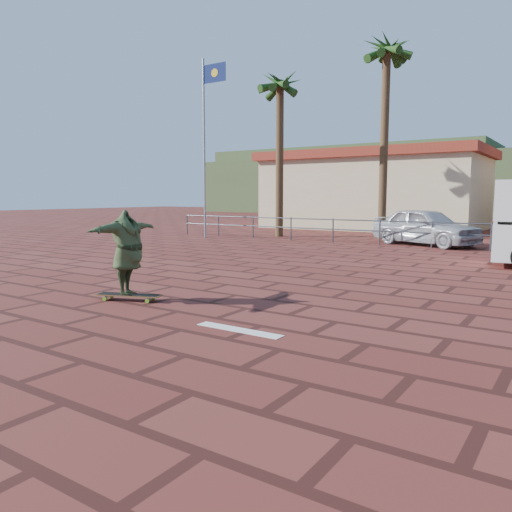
{
  "coord_description": "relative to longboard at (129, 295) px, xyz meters",
  "views": [
    {
      "loc": [
        4.8,
        -6.89,
        1.93
      ],
      "look_at": [
        -0.37,
        0.84,
        0.8
      ],
      "focal_mm": 35.0,
      "sensor_mm": 36.0,
      "label": 1
    }
  ],
  "objects": [
    {
      "name": "paint_stripe",
      "position": [
        2.88,
        -0.52,
        -0.1
      ],
      "size": [
        1.4,
        0.22,
        0.01
      ],
      "primitive_type": "cube",
      "color": "white",
      "rests_on": "ground"
    },
    {
      "name": "palm_far_left",
      "position": [
        -5.32,
        14.18,
        6.73
      ],
      "size": [
        2.4,
        2.4,
        8.25
      ],
      "color": "brown",
      "rests_on": "ground"
    },
    {
      "name": "car_silver",
      "position": [
        1.67,
        13.68,
        0.63
      ],
      "size": [
        4.64,
        3.19,
        1.47
      ],
      "primitive_type": "imported",
      "rotation": [
        0.0,
        0.0,
        1.19
      ],
      "color": "#B2B4BA",
      "rests_on": "ground"
    },
    {
      "name": "building_west",
      "position": [
        -3.82,
        22.68,
        2.18
      ],
      "size": [
        12.6,
        7.6,
        4.5
      ],
      "color": "beige",
      "rests_on": "ground"
    },
    {
      "name": "hill_back",
      "position": [
        -19.82,
        56.68,
        3.9
      ],
      "size": [
        35.0,
        14.0,
        8.0
      ],
      "primitive_type": "cube",
      "color": "#384C28",
      "rests_on": "ground"
    },
    {
      "name": "guardrail",
      "position": [
        2.18,
        12.68,
        0.58
      ],
      "size": [
        24.06,
        0.06,
        1.0
      ],
      "color": "#47494F",
      "rests_on": "ground"
    },
    {
      "name": "longboard",
      "position": [
        0.0,
        0.0,
        0.0
      ],
      "size": [
        1.24,
        0.69,
        0.12
      ],
      "rotation": [
        0.0,
        0.0,
        0.37
      ],
      "color": "olive",
      "rests_on": "ground"
    },
    {
      "name": "flagpole",
      "position": [
        -7.69,
        11.68,
        4.54
      ],
      "size": [
        1.3,
        0.1,
        8.0
      ],
      "color": "gray",
      "rests_on": "ground"
    },
    {
      "name": "ground",
      "position": [
        2.18,
        0.68,
        -0.1
      ],
      "size": [
        120.0,
        120.0,
        0.0
      ],
      "primitive_type": "plane",
      "color": "maroon",
      "rests_on": "ground"
    },
    {
      "name": "skateboarder",
      "position": [
        0.0,
        0.0,
        0.8
      ],
      "size": [
        0.96,
        1.99,
        1.56
      ],
      "primitive_type": "imported",
      "rotation": [
        0.0,
        0.0,
        1.81
      ],
      "color": "#344625",
      "rests_on": "longboard"
    },
    {
      "name": "palm_left",
      "position": [
        -0.82,
        15.68,
        7.86
      ],
      "size": [
        2.4,
        2.4,
        9.45
      ],
      "color": "brown",
      "rests_on": "ground"
    }
  ]
}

